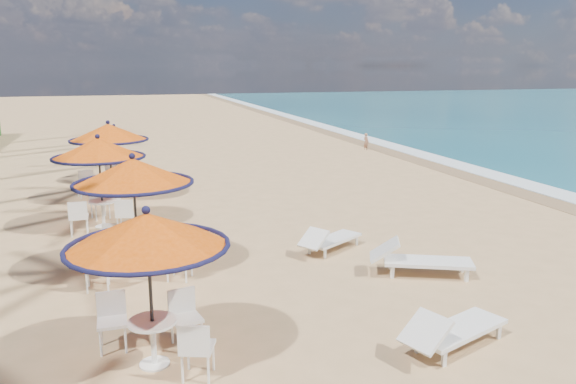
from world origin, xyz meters
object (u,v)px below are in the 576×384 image
at_px(station_0, 150,250).
at_px(lounger_far, 329,239).
at_px(station_3, 107,139).
at_px(station_4, 117,138).
at_px(station_2, 99,160).
at_px(lounger_near, 452,330).
at_px(lounger_mid, 417,259).
at_px(station_1, 132,187).

relative_size(station_0, lounger_far, 1.32).
bearing_deg(station_3, station_0, -86.56).
xyz_separation_m(station_0, station_4, (-0.39, 14.17, -0.10)).
height_order(station_2, lounger_near, station_2).
bearing_deg(lounger_mid, station_1, -173.56).
relative_size(station_0, station_3, 0.93).
xyz_separation_m(station_1, lounger_near, (4.49, -4.75, -1.54)).
bearing_deg(lounger_near, station_1, 112.86).
height_order(station_0, lounger_near, station_0).
bearing_deg(station_4, station_3, -95.11).
xyz_separation_m(lounger_near, lounger_mid, (1.10, 2.98, 0.02)).
height_order(station_1, station_3, station_3).
distance_m(station_0, station_2, 7.76).
distance_m(station_0, station_3, 11.12).
distance_m(station_0, lounger_mid, 6.02).
bearing_deg(station_3, lounger_near, -67.22).
bearing_deg(station_4, station_0, -88.41).
distance_m(station_3, lounger_near, 13.12).
relative_size(station_0, station_2, 0.95).
xyz_separation_m(station_4, lounger_far, (4.65, -10.13, -1.35)).
relative_size(station_2, station_3, 0.98).
xyz_separation_m(station_0, station_3, (-0.67, 11.10, 0.22)).
distance_m(station_1, lounger_far, 4.65).
bearing_deg(lounger_far, lounger_mid, -90.05).
height_order(station_4, lounger_mid, station_4).
relative_size(station_4, lounger_mid, 0.99).
xyz_separation_m(station_0, lounger_far, (4.25, 4.04, -1.45)).
height_order(station_0, station_3, station_3).
distance_m(station_0, lounger_far, 6.04).
relative_size(station_4, lounger_far, 1.19).
bearing_deg(station_4, lounger_near, -72.44).
xyz_separation_m(station_2, station_3, (0.19, 3.39, 0.12)).
relative_size(station_0, lounger_mid, 1.10).
xyz_separation_m(station_1, lounger_far, (4.38, 0.18, -1.57)).
bearing_deg(lounger_mid, station_4, 139.95).
bearing_deg(station_3, station_1, -85.69).
distance_m(station_4, lounger_mid, 13.50).
height_order(station_0, station_4, station_0).
distance_m(station_3, station_4, 3.09).
bearing_deg(lounger_mid, lounger_near, -86.22).
distance_m(station_0, station_1, 3.86).
bearing_deg(station_2, lounger_near, -58.73).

